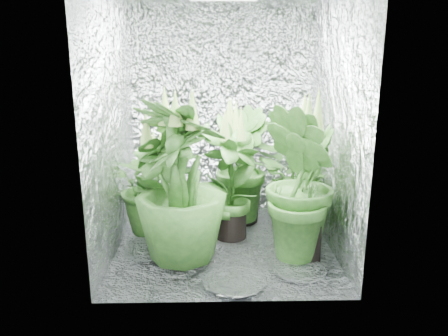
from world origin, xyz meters
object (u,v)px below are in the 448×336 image
object	(u,v)px
plant_e	(295,178)
plant_g	(302,185)
plant_c	(240,168)
plant_d	(181,184)
plant_a	(155,185)
plant_b	(231,180)
plant_f	(164,186)
circulation_fan	(292,205)

from	to	relation	value
plant_e	plant_g	bearing A→B (deg)	-96.03
plant_c	plant_d	distance (m)	0.88
plant_a	plant_b	xyz separation A→B (m)	(0.60, -0.08, 0.06)
plant_b	plant_c	world-z (taller)	plant_c
plant_a	plant_e	xyz separation A→B (m)	(1.13, 0.09, 0.02)
plant_d	plant_f	bearing A→B (deg)	121.74
plant_b	plant_g	bearing A→B (deg)	-40.28
plant_a	plant_e	distance (m)	1.14
plant_c	plant_f	distance (m)	0.79
plant_g	plant_c	bearing A→B (deg)	116.92
plant_e	plant_b	bearing A→B (deg)	-162.27
plant_d	plant_c	bearing A→B (deg)	59.62
plant_f	plant_g	distance (m)	1.00
plant_c	plant_f	bearing A→B (deg)	-138.00
plant_e	circulation_fan	world-z (taller)	plant_e
plant_d	plant_e	world-z (taller)	plant_d
plant_e	circulation_fan	bearing A→B (deg)	83.82
plant_c	circulation_fan	bearing A→B (deg)	-4.91
plant_a	plant_b	world-z (taller)	plant_b
circulation_fan	plant_b	bearing A→B (deg)	-126.93
plant_c	plant_e	distance (m)	0.48
plant_b	plant_e	xyz separation A→B (m)	(0.53, 0.17, -0.04)
plant_a	plant_g	bearing A→B (deg)	-24.26
plant_e	plant_g	size ratio (longest dim) A/B	0.78
plant_b	plant_d	distance (m)	0.55
plant_a	plant_d	size ratio (longest dim) A/B	0.72
plant_a	circulation_fan	distance (m)	1.20
plant_c	circulation_fan	world-z (taller)	plant_c
plant_b	plant_d	size ratio (longest dim) A/B	0.84
plant_d	plant_e	distance (m)	1.07
plant_a	plant_d	bearing A→B (deg)	-63.47
plant_a	plant_c	xyz separation A→B (m)	(0.69, 0.27, 0.07)
plant_g	circulation_fan	distance (m)	0.82
plant_d	plant_g	world-z (taller)	plant_d
plant_f	plant_b	bearing A→B (deg)	19.54
plant_e	plant_g	xyz separation A→B (m)	(-0.06, -0.57, 0.12)
plant_f	plant_a	bearing A→B (deg)	111.49
plant_c	plant_a	bearing A→B (deg)	-158.72
plant_f	circulation_fan	xyz separation A→B (m)	(1.04, 0.49, -0.33)
plant_b	plant_c	bearing A→B (deg)	75.72
circulation_fan	plant_f	bearing A→B (deg)	-131.60
plant_f	plant_g	size ratio (longest dim) A/B	0.89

